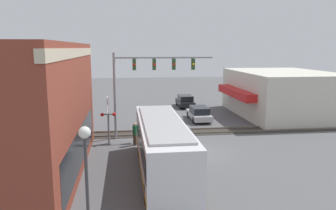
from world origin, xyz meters
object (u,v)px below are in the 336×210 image
at_px(crossing_signal, 108,114).
at_px(city_bus, 162,145).
at_px(parked_car_silver, 199,114).
at_px(parked_car_black, 185,101).
at_px(pedestrian_at_crossing, 135,134).
at_px(streetlamp, 87,177).
at_px(pedestrian_near_bus, 190,153).

bearing_deg(crossing_signal, city_bus, -153.24).
relative_size(city_bus, crossing_signal, 2.90).
relative_size(parked_car_silver, parked_car_black, 1.07).
xyz_separation_m(crossing_signal, pedestrian_at_crossing, (-0.76, -1.99, -1.39)).
height_order(crossing_signal, streetlamp, streetlamp).
xyz_separation_m(city_bus, parked_car_black, (21.64, -5.40, -1.09)).
xyz_separation_m(streetlamp, parked_car_black, (28.47, -8.92, -2.08)).
distance_m(streetlamp, pedestrian_at_crossing, 13.11).
relative_size(streetlamp, pedestrian_near_bus, 2.72).
relative_size(crossing_signal, parked_car_silver, 0.81).
relative_size(city_bus, parked_car_silver, 2.36).
bearing_deg(parked_car_silver, city_bus, 158.74).
distance_m(parked_car_black, pedestrian_near_bus, 20.87).
xyz_separation_m(crossing_signal, pedestrian_near_bus, (-5.68, -5.31, -1.43)).
xyz_separation_m(crossing_signal, streetlamp, (-13.57, 0.13, 0.48)).
bearing_deg(city_bus, crossing_signal, 26.76).
distance_m(crossing_signal, streetlamp, 13.58).
bearing_deg(streetlamp, parked_car_silver, -23.32).
bearing_deg(parked_car_black, city_bus, 165.99).
xyz_separation_m(city_bus, pedestrian_at_crossing, (5.98, 1.41, -0.88)).
relative_size(city_bus, parked_car_black, 2.52).
distance_m(crossing_signal, parked_car_silver, 11.45).
distance_m(city_bus, streetlamp, 7.75).
relative_size(city_bus, pedestrian_at_crossing, 6.26).
height_order(parked_car_silver, pedestrian_at_crossing, pedestrian_at_crossing).
bearing_deg(crossing_signal, pedestrian_at_crossing, -110.94).
bearing_deg(parked_car_silver, streetlamp, 156.68).
bearing_deg(pedestrian_at_crossing, parked_car_silver, -40.74).
distance_m(crossing_signal, pedestrian_at_crossing, 2.55).
bearing_deg(streetlamp, parked_car_black, -17.41).
relative_size(parked_car_black, pedestrian_near_bus, 2.58).
bearing_deg(parked_car_silver, pedestrian_at_crossing, 139.26).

